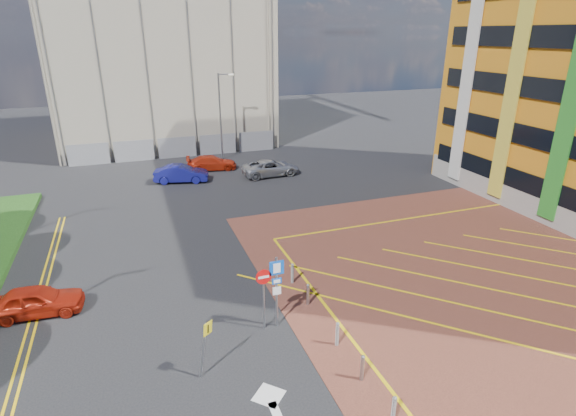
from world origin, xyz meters
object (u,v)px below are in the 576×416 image
car_blue_back (181,174)px  car_red_back (212,163)px  sign_cluster (272,286)px  warning_sign (205,343)px  car_silver_back (271,168)px  lamp_back (221,114)px  car_red_left (36,301)px

car_blue_back → car_red_back: car_blue_back is taller
car_blue_back → sign_cluster: bearing=-163.3°
sign_cluster → car_red_back: sign_cluster is taller
warning_sign → car_silver_back: size_ratio=0.46×
lamp_back → sign_cluster: 27.38m
car_blue_back → lamp_back: bearing=-24.4°
car_red_left → car_red_back: 22.43m
lamp_back → car_silver_back: lamp_back is taller
car_red_back → warning_sign: bearing=176.4°
sign_cluster → car_red_left: bearing=154.9°
sign_cluster → car_silver_back: sign_cluster is taller
car_red_back → car_silver_back: 5.59m
car_blue_back → car_red_back: size_ratio=0.99×
warning_sign → car_red_back: size_ratio=0.52×
car_silver_back → car_red_back: bearing=49.6°
warning_sign → car_silver_back: bearing=66.8°
lamp_back → car_silver_back: (2.66, -6.74, -3.68)m
sign_cluster → car_red_back: size_ratio=0.73×
lamp_back → car_blue_back: bearing=-128.5°
warning_sign → car_blue_back: 23.06m
lamp_back → car_blue_back: 8.48m
car_silver_back → warning_sign: bearing=154.4°
warning_sign → car_red_back: bearing=78.7°
car_red_left → car_red_back: size_ratio=0.88×
warning_sign → car_red_left: 8.87m
lamp_back → car_blue_back: lamp_back is taller
car_red_left → car_blue_back: 18.63m
car_red_left → car_silver_back: bearing=-40.3°
car_red_left → warning_sign: bearing=-130.9°
car_blue_back → car_red_back: 4.03m
car_red_left → car_blue_back: car_blue_back is taller
lamp_back → warning_sign: 29.89m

